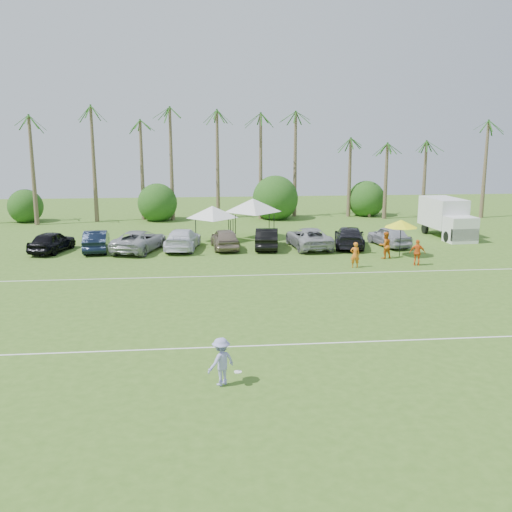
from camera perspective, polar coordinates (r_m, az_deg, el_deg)
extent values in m
plane|color=#3F661E|center=(21.86, -0.39, -10.88)|extent=(120.00, 120.00, 0.00)
cube|color=white|center=(23.70, -0.85, -8.99)|extent=(80.00, 0.10, 0.01)
cube|color=white|center=(35.14, -2.55, -1.99)|extent=(80.00, 0.10, 0.01)
cone|color=brown|center=(60.11, -20.53, 7.44)|extent=(0.44, 0.44, 9.00)
cone|color=brown|center=(59.02, -15.82, 8.16)|extent=(0.44, 0.44, 10.00)
cone|color=brown|center=(58.44, -11.94, 8.81)|extent=(0.44, 0.44, 11.00)
cone|color=brown|center=(58.26, -7.93, 7.47)|extent=(0.44, 0.44, 8.00)
cone|color=brown|center=(58.21, -3.97, 8.04)|extent=(0.44, 0.44, 9.00)
cone|color=brown|center=(58.45, -0.01, 8.58)|extent=(0.44, 0.44, 10.00)
cone|color=brown|center=(58.96, 3.91, 9.07)|extent=(0.44, 0.44, 11.00)
cone|color=brown|center=(60.10, 8.63, 7.58)|extent=(0.44, 0.44, 8.00)
cone|color=brown|center=(61.49, 13.21, 7.97)|extent=(0.44, 0.44, 9.00)
cone|color=brown|center=(63.26, 17.57, 8.29)|extent=(0.44, 0.44, 10.00)
cone|color=brown|center=(64.91, 20.88, 8.59)|extent=(0.44, 0.44, 11.00)
cylinder|color=brown|center=(61.97, -21.83, 3.92)|extent=(0.30, 0.30, 1.40)
sphere|color=#1A4613|center=(61.84, -21.91, 4.93)|extent=(4.00, 4.00, 4.00)
cylinder|color=brown|center=(59.70, -9.73, 4.33)|extent=(0.30, 0.30, 1.40)
sphere|color=#1A4613|center=(59.57, -9.77, 5.38)|extent=(4.00, 4.00, 4.00)
cylinder|color=brown|center=(60.08, 1.80, 4.55)|extent=(0.30, 0.30, 1.40)
sphere|color=#1A4613|center=(59.95, 1.80, 5.59)|extent=(4.00, 4.00, 4.00)
cylinder|color=brown|center=(62.19, 11.00, 4.59)|extent=(0.30, 0.30, 1.40)
sphere|color=#1A4613|center=(62.06, 11.04, 5.59)|extent=(4.00, 4.00, 4.00)
imported|color=orange|center=(37.69, 9.87, 0.12)|extent=(0.65, 0.46, 1.70)
imported|color=orange|center=(40.93, 12.79, 1.06)|extent=(1.06, 0.92, 1.88)
imported|color=orange|center=(39.23, 15.85, 0.33)|extent=(1.10, 0.73, 1.73)
cube|color=white|center=(51.44, 18.19, 4.17)|extent=(2.70, 4.65, 2.46)
cube|color=white|center=(48.83, 19.78, 2.50)|extent=(2.35, 1.89, 2.06)
cube|color=black|center=(48.24, 20.17, 2.01)|extent=(2.27, 0.42, 0.98)
cube|color=#E5590C|center=(52.07, 19.38, 3.69)|extent=(0.10, 1.57, 0.88)
cylinder|color=black|center=(48.63, 18.60, 1.84)|extent=(0.34, 0.90, 0.88)
cylinder|color=black|center=(49.57, 20.62, 1.88)|extent=(0.34, 0.90, 0.88)
cylinder|color=black|center=(52.27, 16.54, 2.64)|extent=(0.34, 0.90, 0.88)
cylinder|color=black|center=(53.14, 18.46, 2.67)|extent=(0.34, 0.90, 0.88)
cylinder|color=black|center=(44.88, -6.05, 2.29)|extent=(0.06, 0.06, 1.95)
cylinder|color=black|center=(44.95, -2.57, 2.36)|extent=(0.06, 0.06, 1.95)
cylinder|color=black|center=(47.57, -6.04, 2.84)|extent=(0.06, 0.06, 1.95)
cylinder|color=black|center=(47.63, -2.76, 2.91)|extent=(0.06, 0.06, 1.95)
pyramid|color=white|center=(45.96, -4.39, 5.01)|extent=(4.22, 4.22, 0.98)
cylinder|color=black|center=(46.05, -2.07, 2.77)|extent=(0.06, 0.06, 2.23)
cylinder|color=black|center=(46.36, 1.81, 2.84)|extent=(0.06, 0.06, 2.23)
cylinder|color=black|center=(49.15, -2.31, 3.36)|extent=(0.06, 0.06, 2.23)
cylinder|color=black|center=(49.44, 1.33, 3.42)|extent=(0.06, 0.06, 2.23)
pyramid|color=silver|center=(47.43, -0.31, 5.77)|extent=(4.81, 4.81, 1.11)
cylinder|color=black|center=(41.73, 14.22, 1.55)|extent=(0.05, 0.05, 2.37)
cone|color=yellow|center=(41.54, 14.31, 3.16)|extent=(2.37, 2.37, 0.54)
imported|color=#9A9ADA|center=(20.02, -3.51, -10.48)|extent=(1.25, 1.17, 1.70)
cylinder|color=white|center=(20.00, -1.82, -11.50)|extent=(0.27, 0.27, 0.03)
imported|color=black|center=(44.72, -19.74, 1.37)|extent=(2.97, 4.96, 1.58)
imported|color=black|center=(44.13, -15.69, 1.50)|extent=(2.13, 4.94, 1.58)
imported|color=#999A9F|center=(43.32, -11.60, 1.51)|extent=(4.22, 6.22, 1.58)
imported|color=white|center=(43.44, -7.35, 1.69)|extent=(2.97, 5.71, 1.58)
imported|color=#806F5F|center=(43.37, -3.13, 1.75)|extent=(2.21, 4.77, 1.58)
imported|color=black|center=(43.50, 1.09, 1.80)|extent=(2.30, 4.98, 1.58)
imported|color=#A1A3A6|center=(43.80, 5.29, 1.82)|extent=(3.07, 5.88, 1.58)
imported|color=black|center=(44.58, 9.31, 1.89)|extent=(3.38, 5.81, 1.58)
imported|color=#A9AAB5|center=(45.60, 13.17, 1.96)|extent=(2.60, 4.88, 1.58)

